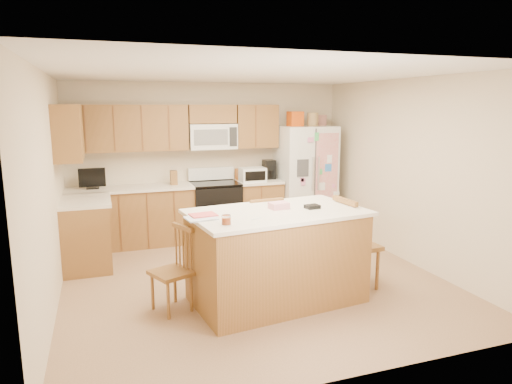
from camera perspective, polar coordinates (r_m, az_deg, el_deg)
name	(u,v)px	position (r m, az deg, el deg)	size (l,w,h in m)	color
ground	(253,279)	(5.81, -0.37, -10.82)	(4.50, 4.50, 0.00)	brown
room_shell	(253,165)	(5.45, -0.39, 3.42)	(4.60, 4.60, 2.52)	beige
cabinetry	(154,188)	(7.06, -12.68, 0.52)	(3.36, 1.56, 2.15)	#945D37
stove	(215,209)	(7.45, -5.15, -2.18)	(0.76, 0.65, 1.13)	black
refrigerator	(305,178)	(7.83, 6.15, 1.76)	(0.90, 0.79, 2.04)	white
island	(277,256)	(5.05, 2.59, -7.96)	(2.01, 1.30, 1.11)	#945D37
windsor_chair_left	(173,271)	(4.92, -10.33, -9.74)	(0.49, 0.50, 0.90)	#945D37
windsor_chair_back	(261,241)	(5.65, 0.66, -6.10)	(0.49, 0.47, 1.05)	#945D37
windsor_chair_right	(355,245)	(5.54, 12.24, -6.50)	(0.49, 0.51, 1.09)	#945D37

